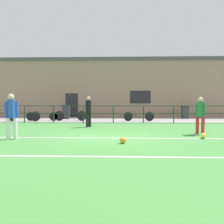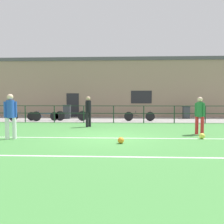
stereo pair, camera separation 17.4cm
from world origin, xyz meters
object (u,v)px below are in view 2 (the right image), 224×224
object	(u,v)px
bicycle_parked_2	(25,116)
trash_bin_1	(67,112)
player_goalkeeper	(88,110)
player_winger	(10,114)
soccer_ball_match	(121,140)
trash_bin_0	(186,112)
bicycle_parked_3	(43,116)
soccer_ball_spare	(202,136)
player_striker	(200,113)
bicycle_parked_0	(139,116)
bicycle_parked_1	(71,116)

from	to	relation	value
bicycle_parked_2	trash_bin_1	distance (m)	3.38
player_goalkeeper	player_winger	distance (m)	4.82
soccer_ball_match	bicycle_parked_2	world-z (taller)	bicycle_parked_2
trash_bin_0	trash_bin_1	bearing A→B (deg)	-176.40
player_winger	trash_bin_0	distance (m)	13.93
player_goalkeeper	bicycle_parked_3	size ratio (longest dim) A/B	0.75
player_winger	soccer_ball_spare	xyz separation A→B (m)	(7.49, 0.41, -0.89)
bicycle_parked_3	bicycle_parked_2	bearing A→B (deg)	-157.81
player_striker	bicycle_parked_3	world-z (taller)	player_striker
trash_bin_1	player_striker	bearing A→B (deg)	-45.42
soccer_ball_spare	bicycle_parked_3	distance (m)	11.62
bicycle_parked_2	trash_bin_1	bearing A→B (deg)	42.20
bicycle_parked_2	bicycle_parked_3	world-z (taller)	bicycle_parked_2
bicycle_parked_2	trash_bin_0	distance (m)	12.43
bicycle_parked_0	bicycle_parked_1	bearing A→B (deg)	-180.00
bicycle_parked_0	bicycle_parked_3	distance (m)	7.01
player_striker	soccer_ball_spare	size ratio (longest dim) A/B	7.36
player_striker	bicycle_parked_0	distance (m)	6.62
bicycle_parked_1	trash_bin_0	world-z (taller)	trash_bin_0
player_goalkeeper	bicycle_parked_0	distance (m)	4.82
soccer_ball_spare	trash_bin_0	distance (m)	9.99
soccer_ball_spare	player_striker	bearing A→B (deg)	76.79
player_goalkeeper	trash_bin_1	bearing A→B (deg)	-126.96
player_goalkeeper	soccer_ball_spare	xyz separation A→B (m)	(5.07, -3.75, -0.87)
player_winger	soccer_ball_match	world-z (taller)	player_winger
bicycle_parked_0	bicycle_parked_1	distance (m)	4.92
player_goalkeeper	soccer_ball_match	size ratio (longest dim) A/B	7.65
player_striker	bicycle_parked_0	size ratio (longest dim) A/B	0.76
player_striker	player_winger	world-z (taller)	player_winger
soccer_ball_match	bicycle_parked_2	distance (m)	10.62
trash_bin_0	soccer_ball_spare	bearing A→B (deg)	-101.46
bicycle_parked_0	bicycle_parked_2	bearing A→B (deg)	-176.73
trash_bin_0	bicycle_parked_3	bearing A→B (deg)	-167.63
player_goalkeeper	soccer_ball_spare	world-z (taller)	player_goalkeeper
player_goalkeeper	trash_bin_0	world-z (taller)	player_goalkeeper
player_winger	bicycle_parked_1	xyz separation A→B (m)	(0.62, 7.79, -0.62)
trash_bin_0	trash_bin_1	xyz separation A→B (m)	(-9.59, -0.60, 0.06)
player_striker	bicycle_parked_0	bearing A→B (deg)	150.79
player_winger	trash_bin_0	size ratio (longest dim) A/B	1.79
player_goalkeeper	soccer_ball_match	distance (m)	5.30
soccer_ball_match	bicycle_parked_3	world-z (taller)	bicycle_parked_3
player_striker	player_winger	bearing A→B (deg)	-127.43
player_goalkeeper	bicycle_parked_1	size ratio (longest dim) A/B	0.74
bicycle_parked_2	trash_bin_0	world-z (taller)	trash_bin_0
bicycle_parked_0	bicycle_parked_2	xyz separation A→B (m)	(-8.15, -0.47, 0.02)
player_goalkeeper	soccer_ball_spare	distance (m)	6.37
bicycle_parked_3	player_goalkeeper	bearing A→B (deg)	-42.97
soccer_ball_spare	bicycle_parked_2	distance (m)	12.25
soccer_ball_match	bicycle_parked_0	world-z (taller)	bicycle_parked_0
bicycle_parked_3	trash_bin_1	world-z (taller)	trash_bin_1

